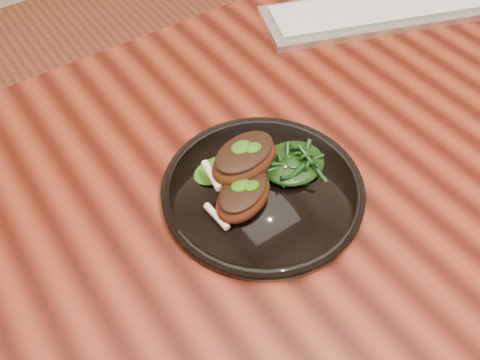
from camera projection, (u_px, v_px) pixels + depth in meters
name	position (u px, v px, depth m)	size (l,w,h in m)	color
desk	(299.00, 175.00, 0.91)	(1.60, 0.80, 0.75)	black
plate	(263.00, 190.00, 0.77)	(0.29, 0.29, 0.02)	black
lamb_chop_front	(243.00, 195.00, 0.73)	(0.12, 0.10, 0.04)	#491E0E
lamb_chop_back	(244.00, 158.00, 0.75)	(0.12, 0.09, 0.05)	#491E0E
herb_smear	(218.00, 170.00, 0.79)	(0.08, 0.05, 0.00)	#184B08
greens_heap	(293.00, 160.00, 0.78)	(0.10, 0.09, 0.04)	black
keyboard	(379.00, 11.00, 1.08)	(0.49, 0.29, 0.02)	silver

